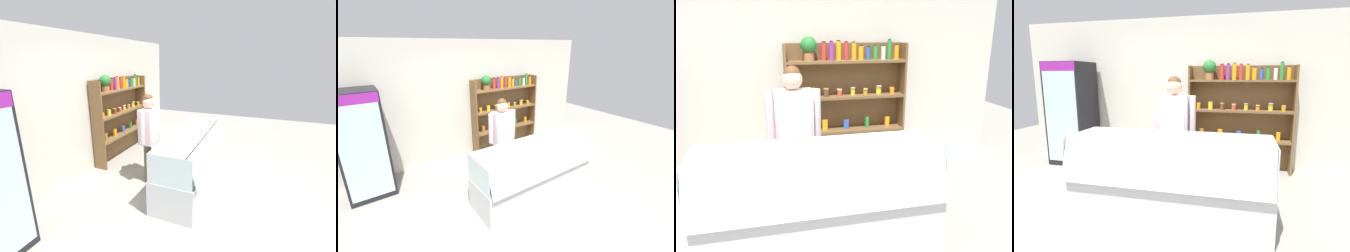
% 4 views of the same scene
% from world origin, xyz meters
% --- Properties ---
extents(ground_plane, '(12.00, 12.00, 0.00)m').
position_xyz_m(ground_plane, '(0.00, 0.00, 0.00)').
color(ground_plane, gray).
extents(back_wall, '(6.80, 0.10, 2.70)m').
position_xyz_m(back_wall, '(0.00, 2.11, 1.35)').
color(back_wall, beige).
rests_on(back_wall, ground).
extents(drinks_fridge, '(0.73, 0.66, 1.91)m').
position_xyz_m(drinks_fridge, '(-2.23, 1.65, 0.96)').
color(drinks_fridge, black).
rests_on(drinks_fridge, ground).
extents(shelving_unit, '(1.78, 0.29, 1.93)m').
position_xyz_m(shelving_unit, '(0.86, 1.93, 1.09)').
color(shelving_unit, brown).
rests_on(shelving_unit, ground).
extents(deli_display_case, '(2.23, 0.75, 1.01)m').
position_xyz_m(deli_display_case, '(0.18, -0.05, 0.31)').
color(deli_display_case, silver).
rests_on(deli_display_case, ground).
extents(shop_clerk, '(0.60, 0.25, 1.65)m').
position_xyz_m(shop_clerk, '(0.04, 0.73, 0.98)').
color(shop_clerk, '#4C4233').
rests_on(shop_clerk, ground).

